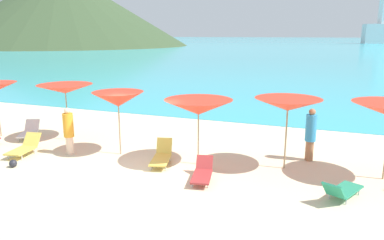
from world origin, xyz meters
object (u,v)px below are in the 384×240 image
at_px(lounge_chair_4, 202,173).
at_px(beachgoer_1, 311,133).
at_px(umbrella_1, 65,89).
at_px(umbrella_3, 198,107).
at_px(beach_ball, 13,163).
at_px(umbrella_2, 118,99).
at_px(lounge_chair_3, 29,131).
at_px(beachgoer_0, 69,130).
at_px(umbrella_4, 288,105).
at_px(lounge_chair_1, 25,147).
at_px(lounge_chair_2, 342,190).
at_px(lounge_chair_6, 162,156).

relative_size(lounge_chair_4, beachgoer_1, 0.81).
distance_m(umbrella_1, umbrella_3, 6.12).
relative_size(lounge_chair_4, beach_ball, 5.88).
relative_size(umbrella_2, lounge_chair_3, 1.45).
xyz_separation_m(umbrella_1, umbrella_3, (6.05, -0.85, -0.16)).
xyz_separation_m(umbrella_1, lounge_chair_4, (6.65, -2.11, -1.90)).
height_order(umbrella_1, beachgoer_0, umbrella_1).
xyz_separation_m(umbrella_1, umbrella_4, (8.84, -0.21, -0.00)).
bearing_deg(lounge_chair_1, umbrella_4, 2.62).
bearing_deg(lounge_chair_2, umbrella_4, -21.45).
height_order(umbrella_1, lounge_chair_3, umbrella_1).
relative_size(umbrella_4, lounge_chair_1, 1.56).
relative_size(umbrella_1, beachgoer_0, 1.40).
xyz_separation_m(umbrella_2, lounge_chair_6, (1.85, -0.37, -1.76)).
height_order(umbrella_3, umbrella_4, umbrella_4).
height_order(lounge_chair_1, beachgoer_1, beachgoer_1).
bearing_deg(lounge_chair_1, beach_ball, -70.83).
height_order(umbrella_2, lounge_chair_3, umbrella_2).
relative_size(umbrella_4, beachgoer_1, 1.27).
bearing_deg(umbrella_3, beachgoer_0, -171.88).
relative_size(umbrella_3, beach_ball, 9.37).
distance_m(lounge_chair_1, beachgoer_1, 10.25).
relative_size(umbrella_1, lounge_chair_2, 1.52).
bearing_deg(lounge_chair_3, umbrella_1, -18.15).
xyz_separation_m(umbrella_3, lounge_chair_1, (-6.27, -1.32, -1.68)).
distance_m(lounge_chair_6, beach_ball, 4.92).
relative_size(lounge_chair_1, lounge_chair_2, 0.94).
bearing_deg(beach_ball, lounge_chair_3, 126.62).
height_order(umbrella_2, lounge_chair_1, umbrella_2).
bearing_deg(lounge_chair_1, lounge_chair_3, 121.23).
distance_m(lounge_chair_2, beach_ball, 10.23).
distance_m(lounge_chair_4, beachgoer_1, 4.24).
height_order(lounge_chair_4, beachgoer_0, beachgoer_0).
distance_m(umbrella_2, beach_ball, 4.06).
distance_m(umbrella_2, lounge_chair_1, 3.91).
height_order(lounge_chair_1, lounge_chair_4, lounge_chair_1).
height_order(umbrella_2, umbrella_4, umbrella_4).
height_order(umbrella_3, lounge_chair_3, umbrella_3).
bearing_deg(lounge_chair_2, umbrella_3, 10.37).
height_order(lounge_chair_1, lounge_chair_2, lounge_chair_1).
distance_m(umbrella_2, lounge_chair_6, 2.58).
bearing_deg(lounge_chair_4, lounge_chair_3, 155.99).
distance_m(umbrella_2, lounge_chair_2, 7.82).
height_order(umbrella_1, umbrella_3, umbrella_1).
distance_m(umbrella_4, lounge_chair_6, 4.49).
distance_m(lounge_chair_3, lounge_chair_6, 6.76).
bearing_deg(lounge_chair_6, beachgoer_0, 169.44).
distance_m(umbrella_3, umbrella_4, 2.86).
bearing_deg(lounge_chair_3, umbrella_3, -31.81).
xyz_separation_m(lounge_chair_2, beachgoer_1, (-1.01, 2.92, 0.71)).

